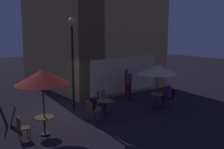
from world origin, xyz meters
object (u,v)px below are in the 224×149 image
(cafe_chair_0, at_px, (21,126))
(patron_standing_3, at_px, (129,86))
(cafe_table_2, at_px, (105,105))
(patron_seated_2, at_px, (94,105))
(patron_standing_4, at_px, (127,82))
(patio_umbrella_1, at_px, (157,69))
(street_lamp_near_corner, at_px, (72,41))
(cafe_chair_3, at_px, (91,109))
(cafe_chair_2, at_px, (102,100))
(patio_umbrella_0, at_px, (43,77))
(patron_seated_1, at_px, (102,99))
(cafe_table_1, at_px, (157,98))
(menu_sandwich_board, at_px, (8,116))
(cafe_chair_1, at_px, (170,96))
(patron_seated_0, at_px, (168,94))
(cafe_table_0, at_px, (45,122))

(cafe_chair_0, xyz_separation_m, patron_standing_3, (6.56, 1.66, 0.36))
(cafe_table_2, xyz_separation_m, patron_standing_3, (2.66, 1.43, 0.31))
(patron_seated_2, bearing_deg, patron_standing_4, 23.81)
(patio_umbrella_1, bearing_deg, street_lamp_near_corner, 147.75)
(cafe_chair_3, height_order, patron_standing_4, patron_standing_4)
(patron_standing_3, bearing_deg, cafe_chair_2, 54.91)
(patron_seated_2, relative_size, patron_standing_4, 0.68)
(patron_standing_3, bearing_deg, patron_standing_4, -84.40)
(patio_umbrella_0, bearing_deg, patron_seated_2, 4.99)
(patron_seated_1, bearing_deg, street_lamp_near_corner, -117.30)
(cafe_table_1, xyz_separation_m, patron_seated_1, (-2.63, 1.09, 0.14))
(cafe_chair_0, xyz_separation_m, cafe_chair_2, (4.25, 1.03, 0.08))
(street_lamp_near_corner, xyz_separation_m, cafe_chair_2, (0.99, -1.01, -2.83))
(cafe_table_1, bearing_deg, patio_umbrella_1, 90.00)
(patron_standing_3, bearing_deg, cafe_chair_3, 62.90)
(cafe_table_1, relative_size, cafe_chair_3, 0.84)
(street_lamp_near_corner, height_order, patio_umbrella_0, street_lamp_near_corner)
(menu_sandwich_board, height_order, cafe_chair_3, cafe_chair_3)
(cafe_chair_1, relative_size, patron_seated_0, 0.78)
(patio_umbrella_1, distance_m, patron_seated_1, 3.14)
(cafe_chair_1, bearing_deg, cafe_table_1, 0.00)
(cafe_chair_0, bearing_deg, patio_umbrella_0, 0.00)
(cafe_table_1, relative_size, cafe_chair_2, 0.76)
(cafe_table_0, bearing_deg, cafe_table_1, -1.60)
(cafe_table_0, relative_size, cafe_chair_1, 0.76)
(cafe_table_0, height_order, patron_seated_2, patron_seated_2)
(street_lamp_near_corner, xyz_separation_m, patio_umbrella_0, (-2.40, -2.08, -1.20))
(cafe_chair_3, bearing_deg, menu_sandwich_board, 147.24)
(patio_umbrella_0, bearing_deg, menu_sandwich_board, 116.11)
(menu_sandwich_board, bearing_deg, patio_umbrella_0, -47.84)
(patron_standing_3, bearing_deg, cafe_chair_1, 154.29)
(menu_sandwich_board, height_order, patron_standing_3, patron_standing_3)
(patron_seated_1, bearing_deg, cafe_chair_0, -54.34)
(street_lamp_near_corner, bearing_deg, cafe_table_1, -32.25)
(menu_sandwich_board, bearing_deg, cafe_table_2, -4.30)
(patron_seated_2, bearing_deg, patron_seated_0, -13.99)
(street_lamp_near_corner, height_order, cafe_chair_3, street_lamp_near_corner)
(cafe_table_0, height_order, cafe_chair_3, cafe_chair_3)
(cafe_table_2, height_order, patio_umbrella_0, patio_umbrella_0)
(patron_seated_2, height_order, patron_standing_3, patron_standing_3)
(cafe_chair_1, distance_m, patron_seated_2, 4.38)
(cafe_chair_1, bearing_deg, cafe_chair_0, 15.83)
(patron_seated_2, bearing_deg, menu_sandwich_board, 148.57)
(cafe_chair_2, distance_m, patron_seated_0, 3.48)
(cafe_table_2, distance_m, cafe_chair_2, 0.86)
(street_lamp_near_corner, bearing_deg, cafe_chair_1, -30.25)
(cafe_table_2, height_order, cafe_chair_1, cafe_chair_1)
(patron_seated_1, relative_size, patron_standing_3, 0.69)
(patio_umbrella_0, bearing_deg, cafe_table_1, -1.60)
(patron_seated_0, bearing_deg, patron_standing_4, -62.47)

